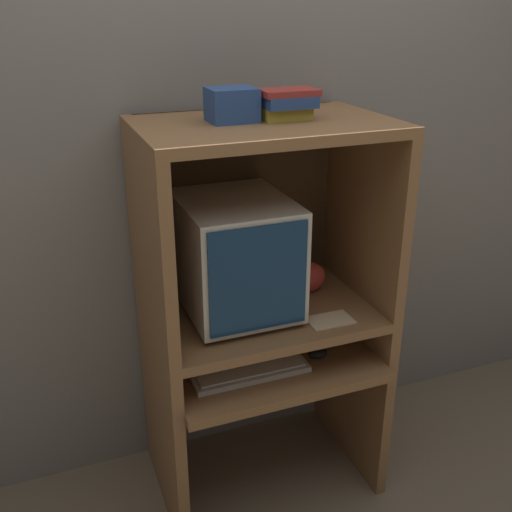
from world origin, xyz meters
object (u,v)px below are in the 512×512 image
object	(u,v)px
keyboard	(249,369)
crt_monitor	(236,255)
book_stack	(286,103)
storage_box	(232,105)
snack_bag	(307,277)
mouse	(318,353)

from	to	relation	value
keyboard	crt_monitor	bearing A→B (deg)	86.41
crt_monitor	book_stack	world-z (taller)	book_stack
storage_box	crt_monitor	bearing A→B (deg)	6.61
crt_monitor	snack_bag	bearing A→B (deg)	8.14
mouse	storage_box	world-z (taller)	storage_box
keyboard	mouse	xyz separation A→B (m)	(0.27, 0.00, 0.00)
keyboard	snack_bag	xyz separation A→B (m)	(0.31, 0.19, 0.22)
keyboard	snack_bag	world-z (taller)	snack_bag
keyboard	mouse	bearing A→B (deg)	0.01
book_stack	crt_monitor	bearing A→B (deg)	169.99
keyboard	snack_bag	size ratio (longest dim) A/B	2.86
keyboard	mouse	size ratio (longest dim) A/B	5.59
mouse	book_stack	xyz separation A→B (m)	(-0.09, 0.12, 0.89)
snack_bag	book_stack	distance (m)	0.69
snack_bag	book_stack	xyz separation A→B (m)	(-0.14, -0.07, 0.68)
snack_bag	storage_box	size ratio (longest dim) A/B	0.97
crt_monitor	storage_box	xyz separation A→B (m)	(-0.01, -0.00, 0.52)
crt_monitor	storage_box	bearing A→B (deg)	-173.39
snack_bag	book_stack	bearing A→B (deg)	-151.53
mouse	storage_box	distance (m)	0.95
keyboard	snack_bag	bearing A→B (deg)	31.59
mouse	storage_box	size ratio (longest dim) A/B	0.50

